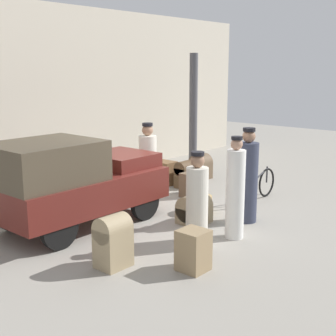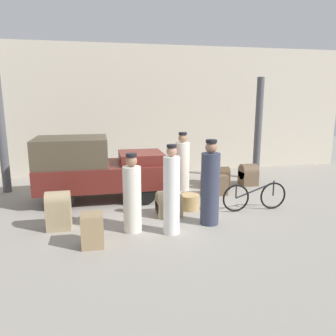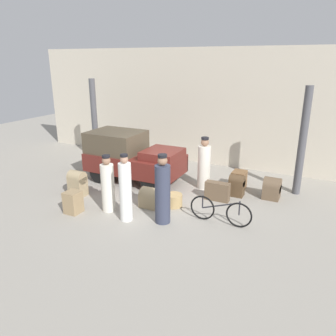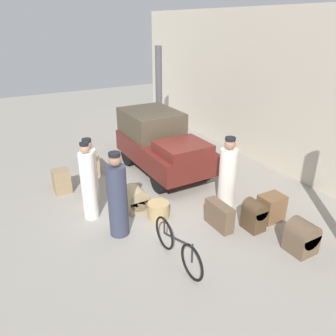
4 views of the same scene
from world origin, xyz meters
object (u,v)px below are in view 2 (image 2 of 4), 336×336
at_px(trunk_umber_medium, 221,177).
at_px(suitcase_tan_flat, 212,175).
at_px(conductor_in_dark_uniform, 210,186).
at_px(porter_with_bicycle, 172,193).
at_px(trunk_barrel_dark, 248,175).
at_px(truck, 95,167).
at_px(porter_standing_middle, 182,164).
at_px(trunk_wicker_pale, 214,186).
at_px(suitcase_black_upright, 58,209).
at_px(porter_carrying_trunk, 132,196).
at_px(wicker_basket, 189,202).
at_px(trunk_large_brown, 169,204).
at_px(suitcase_small_leather, 92,230).
at_px(bicycle, 255,196).

xyz_separation_m(trunk_umber_medium, suitcase_tan_flat, (-0.09, 0.60, -0.05)).
distance_m(conductor_in_dark_uniform, porter_with_bicycle, 0.97).
xyz_separation_m(porter_with_bicycle, trunk_barrel_dark, (3.19, 3.16, -0.51)).
height_order(truck, porter_standing_middle, porter_standing_middle).
distance_m(trunk_wicker_pale, suitcase_black_upright, 4.30).
xyz_separation_m(porter_carrying_trunk, suitcase_black_upright, (-1.49, 0.44, -0.31)).
bearing_deg(trunk_umber_medium, porter_standing_middle, 171.39).
bearing_deg(wicker_basket, truck, 150.63).
xyz_separation_m(wicker_basket, suitcase_black_upright, (-3.00, -0.63, 0.25)).
height_order(trunk_large_brown, suitcase_small_leather, suitcase_small_leather).
bearing_deg(trunk_large_brown, suitcase_small_leather, -142.58).
distance_m(porter_standing_middle, trunk_barrel_dark, 2.22).
height_order(trunk_large_brown, trunk_wicker_pale, trunk_wicker_pale).
xyz_separation_m(wicker_basket, suitcase_small_leather, (-2.31, -1.62, 0.13)).
relative_size(bicycle, wicker_basket, 3.32).
height_order(trunk_large_brown, suitcase_tan_flat, suitcase_tan_flat).
height_order(porter_carrying_trunk, porter_with_bicycle, porter_with_bicycle).
bearing_deg(suitcase_small_leather, suitcase_black_upright, 125.10).
distance_m(porter_carrying_trunk, conductor_in_dark_uniform, 1.68).
xyz_separation_m(porter_standing_middle, porter_with_bicycle, (-1.02, -3.06, 0.06)).
xyz_separation_m(porter_standing_middle, suitcase_black_upright, (-3.27, -2.36, -0.35)).
distance_m(porter_carrying_trunk, suitcase_black_upright, 1.58).
height_order(porter_standing_middle, trunk_umber_medium, porter_standing_middle).
xyz_separation_m(wicker_basket, porter_carrying_trunk, (-1.51, -1.07, 0.56)).
height_order(truck, trunk_umber_medium, truck).
height_order(suitcase_small_leather, trunk_wicker_pale, suitcase_small_leather).
height_order(wicker_basket, suitcase_small_leather, suitcase_small_leather).
height_order(porter_carrying_trunk, trunk_large_brown, porter_carrying_trunk).
distance_m(truck, trunk_umber_medium, 3.73).
xyz_separation_m(conductor_in_dark_uniform, trunk_barrel_dark, (2.28, 2.84, -0.52)).
xyz_separation_m(porter_carrying_trunk, suitcase_small_leather, (-0.80, -0.55, -0.43)).
bearing_deg(trunk_large_brown, wicker_basket, 27.22).
height_order(bicycle, trunk_large_brown, bicycle).
bearing_deg(suitcase_tan_flat, suitcase_black_upright, -147.31).
height_order(trunk_barrel_dark, trunk_wicker_pale, trunk_barrel_dark).
bearing_deg(wicker_basket, porter_with_bicycle, -119.62).
distance_m(trunk_large_brown, trunk_wicker_pale, 2.02).
xyz_separation_m(porter_standing_middle, trunk_large_brown, (-0.85, -2.03, -0.53)).
relative_size(suitcase_small_leather, trunk_barrel_dark, 0.93).
distance_m(porter_standing_middle, suitcase_tan_flat, 1.24).
height_order(wicker_basket, trunk_wicker_pale, trunk_wicker_pale).
bearing_deg(trunk_wicker_pale, trunk_barrel_dark, 31.03).
distance_m(porter_with_bicycle, suitcase_black_upright, 2.39).
bearing_deg(porter_with_bicycle, suitcase_tan_flat, 58.99).
xyz_separation_m(porter_carrying_trunk, trunk_large_brown, (0.92, 0.77, -0.49)).
height_order(wicker_basket, porter_carrying_trunk, porter_carrying_trunk).
relative_size(porter_with_bicycle, trunk_barrel_dark, 2.70).
xyz_separation_m(wicker_basket, trunk_large_brown, (-0.59, -0.30, 0.07)).
xyz_separation_m(conductor_in_dark_uniform, trunk_large_brown, (-0.75, 0.71, -0.59)).
bearing_deg(trunk_large_brown, suitcase_black_upright, -172.19).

